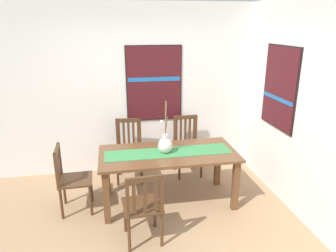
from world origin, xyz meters
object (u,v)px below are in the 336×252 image
(dining_table, at_px, (168,160))
(painting_on_back_wall, at_px, (154,84))
(chair_1, at_px, (70,178))
(centerpiece_vase, at_px, (165,144))
(chair_0, at_px, (129,149))
(chair_3, at_px, (187,144))
(painting_on_side_wall, at_px, (280,88))
(chair_2, at_px, (143,206))

(dining_table, bearing_deg, painting_on_back_wall, 91.08)
(dining_table, height_order, chair_1, chair_1)
(painting_on_back_wall, bearing_deg, centerpiece_vase, -91.03)
(chair_0, height_order, chair_1, chair_0)
(chair_1, relative_size, painting_on_back_wall, 0.75)
(chair_3, relative_size, painting_on_side_wall, 0.84)
(painting_on_back_wall, bearing_deg, chair_3, -32.16)
(chair_3, distance_m, painting_on_back_wall, 1.12)
(chair_1, height_order, painting_on_side_wall, painting_on_side_wall)
(chair_3, relative_size, painting_on_back_wall, 0.79)
(centerpiece_vase, distance_m, chair_0, 0.99)
(centerpiece_vase, distance_m, chair_1, 1.30)
(centerpiece_vase, height_order, chair_0, centerpiece_vase)
(chair_0, relative_size, chair_1, 1.07)
(painting_on_side_wall, bearing_deg, painting_on_back_wall, 145.92)
(dining_table, bearing_deg, chair_1, 179.39)
(dining_table, distance_m, chair_3, 0.97)
(chair_2, distance_m, chair_3, 1.86)
(dining_table, relative_size, chair_0, 1.90)
(centerpiece_vase, xyz_separation_m, painting_on_side_wall, (1.60, 0.08, 0.68))
(chair_3, bearing_deg, dining_table, -118.99)
(painting_on_back_wall, height_order, painting_on_side_wall, painting_on_side_wall)
(chair_1, distance_m, chair_3, 1.94)
(painting_on_back_wall, bearing_deg, chair_2, -101.82)
(chair_2, height_order, painting_on_back_wall, painting_on_back_wall)
(dining_table, distance_m, painting_on_side_wall, 1.81)
(dining_table, xyz_separation_m, centerpiece_vase, (-0.04, -0.01, 0.23))
(painting_on_side_wall, bearing_deg, chair_0, 160.41)
(chair_2, xyz_separation_m, painting_on_side_wall, (1.99, 0.87, 1.08))
(centerpiece_vase, xyz_separation_m, chair_1, (-1.24, 0.02, -0.38))
(dining_table, xyz_separation_m, painting_on_side_wall, (1.56, 0.08, 0.91))
(centerpiece_vase, bearing_deg, chair_3, 59.10)
(dining_table, bearing_deg, centerpiece_vase, -168.69)
(chair_3, height_order, painting_on_side_wall, painting_on_side_wall)
(painting_on_side_wall, bearing_deg, centerpiece_vase, -177.02)
(chair_0, distance_m, painting_on_back_wall, 1.12)
(chair_0, height_order, painting_on_back_wall, painting_on_back_wall)
(chair_0, xyz_separation_m, chair_2, (0.05, -1.59, -0.03))
(chair_2, xyz_separation_m, painting_on_back_wall, (0.41, 1.94, 0.99))
(chair_0, xyz_separation_m, painting_on_side_wall, (2.04, -0.73, 1.04))
(chair_0, relative_size, chair_3, 1.01)
(centerpiece_vase, bearing_deg, painting_on_back_wall, 88.97)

